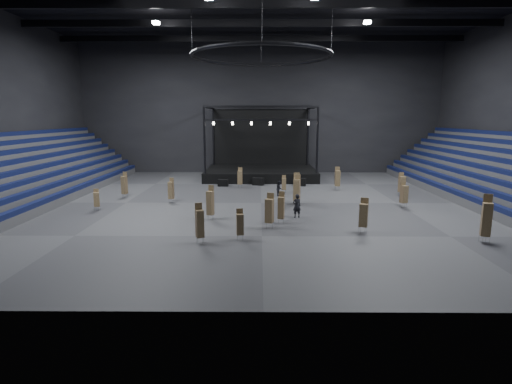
{
  "coord_description": "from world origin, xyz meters",
  "views": [
    {
      "loc": [
        -0.18,
        -36.0,
        7.76
      ],
      "look_at": [
        -0.46,
        -2.0,
        1.4
      ],
      "focal_mm": 28.0,
      "sensor_mm": 36.0,
      "label": 1
    }
  ],
  "objects_px": {
    "stage": "(261,166)",
    "chair_stack_0": "(124,185)",
    "chair_stack_2": "(486,218)",
    "chair_stack_11": "(281,207)",
    "flight_case_left": "(223,183)",
    "chair_stack_6": "(200,223)",
    "chair_stack_14": "(402,184)",
    "crew_member": "(279,188)",
    "chair_stack_5": "(337,178)",
    "chair_stack_8": "(284,184)",
    "flight_case_right": "(300,182)",
    "chair_stack_13": "(364,215)",
    "flight_case_mid": "(258,181)",
    "chair_stack_3": "(297,190)",
    "chair_stack_7": "(297,188)",
    "chair_stack_1": "(97,199)",
    "chair_stack_9": "(240,224)",
    "chair_stack_4": "(240,177)",
    "chair_stack_10": "(210,202)",
    "chair_stack_15": "(404,194)",
    "chair_stack_16": "(171,190)",
    "chair_stack_12": "(269,210)",
    "man_center": "(297,206)"
  },
  "relations": [
    {
      "from": "chair_stack_5",
      "to": "chair_stack_10",
      "type": "xyz_separation_m",
      "value": [
        -12.22,
        -12.87,
        0.03
      ]
    },
    {
      "from": "stage",
      "to": "chair_stack_12",
      "type": "relative_size",
      "value": 5.5
    },
    {
      "from": "chair_stack_1",
      "to": "crew_member",
      "type": "height_order",
      "value": "chair_stack_1"
    },
    {
      "from": "flight_case_left",
      "to": "chair_stack_13",
      "type": "height_order",
      "value": "chair_stack_13"
    },
    {
      "from": "chair_stack_2",
      "to": "chair_stack_7",
      "type": "xyz_separation_m",
      "value": [
        -10.77,
        11.54,
        -0.11
      ]
    },
    {
      "from": "chair_stack_14",
      "to": "crew_member",
      "type": "distance_m",
      "value": 12.18
    },
    {
      "from": "chair_stack_10",
      "to": "chair_stack_14",
      "type": "distance_m",
      "value": 20.22
    },
    {
      "from": "chair_stack_8",
      "to": "chair_stack_14",
      "type": "relative_size",
      "value": 0.77
    },
    {
      "from": "chair_stack_8",
      "to": "chair_stack_11",
      "type": "height_order",
      "value": "chair_stack_11"
    },
    {
      "from": "chair_stack_5",
      "to": "chair_stack_14",
      "type": "distance_m",
      "value": 6.71
    },
    {
      "from": "chair_stack_10",
      "to": "stage",
      "type": "bearing_deg",
      "value": 101.5
    },
    {
      "from": "chair_stack_15",
      "to": "chair_stack_16",
      "type": "height_order",
      "value": "chair_stack_15"
    },
    {
      "from": "chair_stack_5",
      "to": "chair_stack_11",
      "type": "height_order",
      "value": "chair_stack_5"
    },
    {
      "from": "flight_case_right",
      "to": "chair_stack_3",
      "type": "xyz_separation_m",
      "value": [
        -1.33,
        -10.32,
        0.99
      ]
    },
    {
      "from": "chair_stack_8",
      "to": "chair_stack_9",
      "type": "distance_m",
      "value": 16.74
    },
    {
      "from": "chair_stack_6",
      "to": "chair_stack_3",
      "type": "bearing_deg",
      "value": 34.44
    },
    {
      "from": "chair_stack_5",
      "to": "chair_stack_9",
      "type": "xyz_separation_m",
      "value": [
        -9.7,
        -18.07,
        -0.25
      ]
    },
    {
      "from": "chair_stack_3",
      "to": "crew_member",
      "type": "distance_m",
      "value": 4.55
    },
    {
      "from": "flight_case_left",
      "to": "chair_stack_13",
      "type": "distance_m",
      "value": 21.84
    },
    {
      "from": "chair_stack_13",
      "to": "flight_case_mid",
      "type": "bearing_deg",
      "value": 131.99
    },
    {
      "from": "stage",
      "to": "chair_stack_0",
      "type": "height_order",
      "value": "stage"
    },
    {
      "from": "chair_stack_10",
      "to": "chair_stack_13",
      "type": "height_order",
      "value": "chair_stack_10"
    },
    {
      "from": "chair_stack_9",
      "to": "chair_stack_14",
      "type": "distance_m",
      "value": 21.19
    },
    {
      "from": "chair_stack_0",
      "to": "chair_stack_8",
      "type": "xyz_separation_m",
      "value": [
        15.77,
        2.61,
        -0.31
      ]
    },
    {
      "from": "flight_case_mid",
      "to": "chair_stack_7",
      "type": "height_order",
      "value": "chair_stack_7"
    },
    {
      "from": "stage",
      "to": "chair_stack_0",
      "type": "bearing_deg",
      "value": -133.95
    },
    {
      "from": "chair_stack_8",
      "to": "chair_stack_4",
      "type": "bearing_deg",
      "value": 146.24
    },
    {
      "from": "chair_stack_4",
      "to": "crew_member",
      "type": "height_order",
      "value": "chair_stack_4"
    },
    {
      "from": "flight_case_right",
      "to": "stage",
      "type": "bearing_deg",
      "value": 123.52
    },
    {
      "from": "flight_case_mid",
      "to": "chair_stack_1",
      "type": "xyz_separation_m",
      "value": [
        -13.6,
        -13.04,
        0.56
      ]
    },
    {
      "from": "flight_case_left",
      "to": "stage",
      "type": "bearing_deg",
      "value": 58.86
    },
    {
      "from": "chair_stack_16",
      "to": "chair_stack_11",
      "type": "bearing_deg",
      "value": -20.57
    },
    {
      "from": "flight_case_right",
      "to": "chair_stack_0",
      "type": "height_order",
      "value": "chair_stack_0"
    },
    {
      "from": "chair_stack_16",
      "to": "man_center",
      "type": "relative_size",
      "value": 1.23
    },
    {
      "from": "chair_stack_5",
      "to": "chair_stack_3",
      "type": "bearing_deg",
      "value": -124.5
    },
    {
      "from": "stage",
      "to": "flight_case_right",
      "type": "height_order",
      "value": "stage"
    },
    {
      "from": "chair_stack_9",
      "to": "crew_member",
      "type": "height_order",
      "value": "chair_stack_9"
    },
    {
      "from": "chair_stack_5",
      "to": "chair_stack_8",
      "type": "distance_m",
      "value": 6.17
    },
    {
      "from": "flight_case_left",
      "to": "chair_stack_9",
      "type": "bearing_deg",
      "value": -81.85
    },
    {
      "from": "chair_stack_5",
      "to": "chair_stack_13",
      "type": "xyz_separation_m",
      "value": [
        -1.38,
        -16.37,
        -0.04
      ]
    },
    {
      "from": "chair_stack_0",
      "to": "chair_stack_5",
      "type": "distance_m",
      "value": 22.11
    },
    {
      "from": "flight_case_left",
      "to": "man_center",
      "type": "relative_size",
      "value": 0.63
    },
    {
      "from": "flight_case_left",
      "to": "chair_stack_7",
      "type": "bearing_deg",
      "value": -50.78
    },
    {
      "from": "chair_stack_2",
      "to": "chair_stack_11",
      "type": "relative_size",
      "value": 1.29
    },
    {
      "from": "chair_stack_3",
      "to": "chair_stack_13",
      "type": "height_order",
      "value": "chair_stack_3"
    },
    {
      "from": "chair_stack_2",
      "to": "chair_stack_6",
      "type": "bearing_deg",
      "value": -159.06
    },
    {
      "from": "chair_stack_5",
      "to": "chair_stack_15",
      "type": "distance_m",
      "value": 9.48
    },
    {
      "from": "stage",
      "to": "chair_stack_14",
      "type": "distance_m",
      "value": 19.12
    },
    {
      "from": "chair_stack_4",
      "to": "chair_stack_12",
      "type": "relative_size",
      "value": 0.9
    },
    {
      "from": "chair_stack_3",
      "to": "chair_stack_6",
      "type": "height_order",
      "value": "chair_stack_3"
    }
  ]
}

